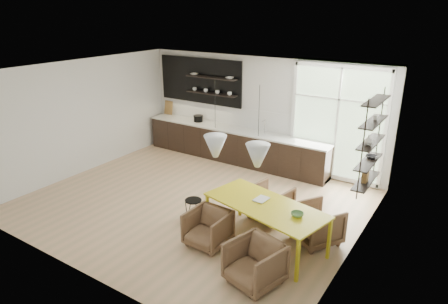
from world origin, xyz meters
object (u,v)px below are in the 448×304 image
(armchair_front_right, at_px, (255,263))
(wire_stool, at_px, (193,207))
(armchair_front_left, at_px, (208,228))
(armchair_back_right, at_px, (317,224))
(armchair_back_left, at_px, (270,202))
(dining_table, at_px, (265,207))

(armchair_front_right, height_order, wire_stool, armchair_front_right)
(armchair_front_left, bearing_deg, wire_stool, 144.96)
(armchair_back_right, height_order, armchair_front_right, armchair_back_right)
(armchair_back_left, bearing_deg, armchair_front_right, 120.33)
(dining_table, xyz_separation_m, armchair_back_right, (0.76, 0.60, -0.39))
(armchair_back_right, relative_size, armchair_front_right, 1.01)
(armchair_back_right, bearing_deg, armchair_back_left, 16.15)
(armchair_back_left, distance_m, armchair_front_left, 1.58)
(dining_table, bearing_deg, wire_stool, -166.51)
(dining_table, relative_size, wire_stool, 5.22)
(dining_table, xyz_separation_m, armchair_front_left, (-0.86, -0.57, -0.42))
(dining_table, distance_m, armchair_front_right, 1.20)
(armchair_back_left, distance_m, armchair_back_right, 1.16)
(armchair_front_left, height_order, armchair_front_right, armchair_front_right)
(dining_table, distance_m, armchair_back_right, 1.04)
(dining_table, distance_m, armchair_back_left, 1.07)
(dining_table, distance_m, armchair_front_left, 1.11)
(armchair_front_left, bearing_deg, armchair_back_right, 37.55)
(wire_stool, bearing_deg, dining_table, 0.49)
(armchair_back_left, height_order, armchair_back_right, armchair_back_right)
(armchair_back_left, xyz_separation_m, armchair_back_right, (1.12, -0.33, 0.01))
(armchair_back_left, height_order, armchair_front_right, armchair_front_right)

